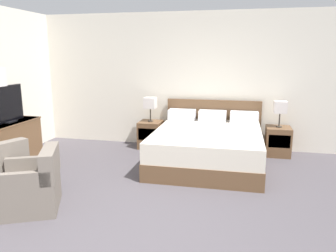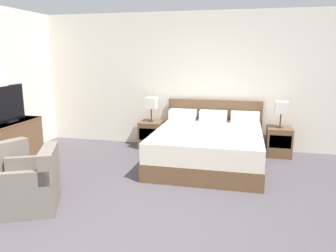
{
  "view_description": "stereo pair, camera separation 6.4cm",
  "coord_description": "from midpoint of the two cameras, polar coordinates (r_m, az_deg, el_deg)",
  "views": [
    {
      "loc": [
        1.08,
        -3.05,
        1.86
      ],
      "look_at": [
        -0.02,
        1.93,
        0.75
      ],
      "focal_mm": 35.0,
      "sensor_mm": 36.0,
      "label": 1
    },
    {
      "loc": [
        1.14,
        -3.04,
        1.86
      ],
      "look_at": [
        -0.02,
        1.93,
        0.75
      ],
      "focal_mm": 35.0,
      "sensor_mm": 36.0,
      "label": 2
    }
  ],
  "objects": [
    {
      "name": "tv",
      "position": [
        6.21,
        -26.48,
        3.36
      ],
      "size": [
        0.18,
        0.76,
        0.63
      ],
      "color": "black",
      "rests_on": "dresser"
    },
    {
      "name": "nightstand_right",
      "position": [
        6.49,
        18.32,
        -2.52
      ],
      "size": [
        0.45,
        0.47,
        0.54
      ],
      "color": "brown",
      "rests_on": "ground"
    },
    {
      "name": "nightstand_left",
      "position": [
        6.7,
        -3.32,
        -1.47
      ],
      "size": [
        0.45,
        0.47,
        0.54
      ],
      "color": "brown",
      "rests_on": "ground"
    },
    {
      "name": "table_lamp_left",
      "position": [
        6.57,
        -3.38,
        3.96
      ],
      "size": [
        0.23,
        0.23,
        0.49
      ],
      "color": "#332D28",
      "rests_on": "nightstand_left"
    },
    {
      "name": "dresser",
      "position": [
        6.29,
        -26.26,
        -2.65
      ],
      "size": [
        0.45,
        1.32,
        0.73
      ],
      "color": "brown",
      "rests_on": "ground"
    },
    {
      "name": "armchair_companion",
      "position": [
        4.39,
        -22.97,
        -9.76
      ],
      "size": [
        0.91,
        0.91,
        0.76
      ],
      "color": "#70665B",
      "rests_on": "ground"
    },
    {
      "name": "wall_back",
      "position": [
        6.7,
        2.88,
        7.87
      ],
      "size": [
        7.26,
        0.06,
        2.69
      ],
      "primitive_type": "cube",
      "color": "silver",
      "rests_on": "ground"
    },
    {
      "name": "bed",
      "position": [
        5.73,
        6.64,
        -3.41
      ],
      "size": [
        1.86,
        2.15,
        0.99
      ],
      "color": "brown",
      "rests_on": "ground"
    },
    {
      "name": "table_lamp_right",
      "position": [
        6.37,
        18.7,
        3.06
      ],
      "size": [
        0.23,
        0.23,
        0.49
      ],
      "color": "#332D28",
      "rests_on": "nightstand_right"
    },
    {
      "name": "ground_plane",
      "position": [
        3.74,
        -6.91,
        -17.69
      ],
      "size": [
        10.53,
        10.53,
        0.0
      ],
      "primitive_type": "plane",
      "color": "#4C474C"
    }
  ]
}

